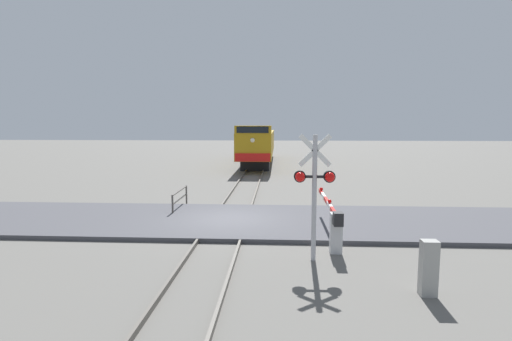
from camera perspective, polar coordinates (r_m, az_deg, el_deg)
ground_plane at (r=16.08m, az=-3.92°, el=-7.53°), size 160.00×160.00×0.00m
rail_track_left at (r=16.17m, az=-6.46°, el=-7.21°), size 0.08×80.00×0.15m
rail_track_right at (r=15.99m, az=-1.35°, el=-7.32°), size 0.08×80.00×0.15m
road_surface at (r=16.06m, az=-3.92°, el=-7.26°), size 36.00×5.64×0.16m
locomotive at (r=39.45m, az=0.36°, el=3.90°), size 2.89×19.17×3.85m
crossing_signal at (r=11.35m, az=8.50°, el=-1.96°), size 1.18×0.33×3.70m
crossing_gate at (r=13.00m, az=11.18°, el=-7.26°), size 0.36×5.33×1.37m
utility_cabinet at (r=10.15m, az=23.79°, el=-12.86°), size 0.37×0.30×1.31m
guard_railing at (r=18.50m, az=-11.00°, el=-3.79°), size 0.08×2.65×0.95m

